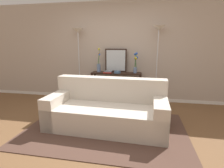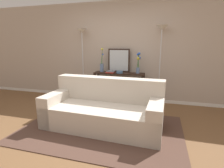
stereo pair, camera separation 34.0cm
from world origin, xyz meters
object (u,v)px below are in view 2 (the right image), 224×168
(wall_mirror, at_px, (119,60))
(vase_tall_flowers, at_px, (102,65))
(book_row_under_console, at_px, (108,99))
(floor_lamp_left, at_px, (82,45))
(fruit_bowl, at_px, (120,72))
(vase_short_flowers, at_px, (138,63))
(book_stack, at_px, (110,72))
(console_table, at_px, (119,82))
(floor_lamp_right, at_px, (161,44))
(couch, at_px, (104,110))

(wall_mirror, height_order, vase_tall_flowers, vase_tall_flowers)
(wall_mirror, xyz_separation_m, book_row_under_console, (-0.25, -0.13, -1.04))
(floor_lamp_left, bearing_deg, fruit_bowl, -5.58)
(vase_short_flowers, distance_m, book_stack, 0.74)
(fruit_bowl, height_order, book_row_under_console, fruit_bowl)
(floor_lamp_left, xyz_separation_m, vase_short_flowers, (1.51, 0.01, -0.45))
(console_table, xyz_separation_m, floor_lamp_right, (1.01, 0.01, 0.98))
(console_table, xyz_separation_m, floor_lamp_left, (-1.02, 0.01, 0.96))
(floor_lamp_left, distance_m, floor_lamp_right, 2.03)
(book_stack, bearing_deg, vase_tall_flowers, 154.54)
(wall_mirror, distance_m, book_row_under_console, 1.08)
(floor_lamp_left, bearing_deg, console_table, -0.55)
(wall_mirror, bearing_deg, console_table, -73.63)
(fruit_bowl, bearing_deg, wall_mirror, 109.01)
(fruit_bowl, xyz_separation_m, book_row_under_console, (-0.33, 0.09, -0.76))
(couch, height_order, vase_tall_flowers, vase_tall_flowers)
(couch, bearing_deg, console_table, 92.70)
(wall_mirror, relative_size, book_row_under_console, 1.26)
(floor_lamp_right, height_order, book_row_under_console, floor_lamp_right)
(floor_lamp_right, height_order, vase_short_flowers, floor_lamp_right)
(console_table, distance_m, vase_tall_flowers, 0.65)
(vase_tall_flowers, xyz_separation_m, book_row_under_console, (0.19, -0.04, -0.93))
(vase_tall_flowers, relative_size, book_stack, 2.88)
(vase_tall_flowers, height_order, vase_short_flowers, vase_tall_flowers)
(vase_tall_flowers, xyz_separation_m, book_stack, (0.28, -0.13, -0.17))
(floor_lamp_right, xyz_separation_m, fruit_bowl, (-0.97, -0.10, -0.70))
(console_table, distance_m, floor_lamp_left, 1.40)
(couch, xyz_separation_m, book_row_under_console, (-0.36, 1.45, -0.25))
(vase_tall_flowers, bearing_deg, wall_mirror, 11.86)
(floor_lamp_right, relative_size, book_row_under_console, 4.02)
(fruit_bowl, bearing_deg, couch, -88.76)
(fruit_bowl, xyz_separation_m, book_stack, (-0.24, 0.00, -0.00))
(book_row_under_console, bearing_deg, floor_lamp_left, 179.23)
(floor_lamp_left, bearing_deg, vase_tall_flowers, 3.06)
(floor_lamp_right, xyz_separation_m, wall_mirror, (-1.05, 0.12, -0.43))
(console_table, height_order, vase_short_flowers, vase_short_flowers)
(book_stack, bearing_deg, vase_short_flowers, 9.31)
(console_table, distance_m, book_row_under_console, 0.56)
(couch, bearing_deg, wall_mirror, 93.87)
(vase_short_flowers, bearing_deg, book_stack, -170.69)
(floor_lamp_left, xyz_separation_m, book_row_under_console, (0.73, -0.01, -1.44))
(couch, distance_m, vase_tall_flowers, 1.73)
(floor_lamp_right, height_order, vase_tall_flowers, floor_lamp_right)
(book_row_under_console, bearing_deg, fruit_bowl, -15.78)
(wall_mirror, height_order, book_stack, wall_mirror)
(console_table, xyz_separation_m, vase_short_flowers, (0.49, 0.02, 0.50))
(book_stack, bearing_deg, console_table, 24.50)
(vase_tall_flowers, bearing_deg, fruit_bowl, -14.24)
(floor_lamp_right, distance_m, vase_short_flowers, 0.71)
(fruit_bowl, relative_size, book_stack, 0.77)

